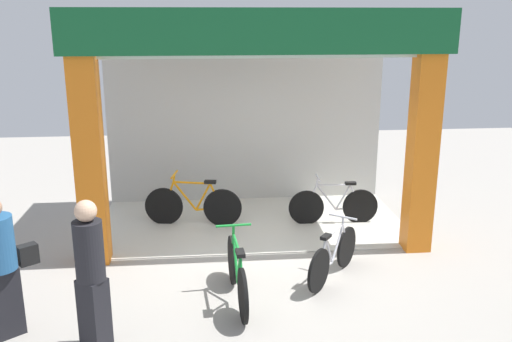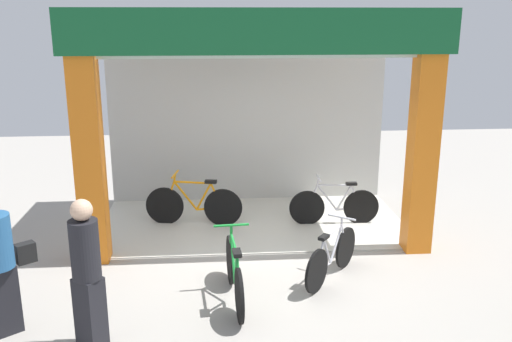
% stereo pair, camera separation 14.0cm
% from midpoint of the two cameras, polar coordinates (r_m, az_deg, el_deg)
% --- Properties ---
extents(ground_plane, '(18.65, 18.65, 0.00)m').
position_cam_midpoint_polar(ground_plane, '(8.71, 0.83, -8.54)').
color(ground_plane, '#9E9991').
rests_on(ground_plane, ground).
extents(shop_facade, '(5.52, 3.09, 3.67)m').
position_cam_midpoint_polar(shop_facade, '(9.56, 0.04, 6.08)').
color(shop_facade, beige).
rests_on(shop_facade, ground).
extents(bicycle_inside_0, '(1.69, 0.47, 0.94)m').
position_cam_midpoint_polar(bicycle_inside_0, '(9.81, -5.96, -3.45)').
color(bicycle_inside_0, black).
rests_on(bicycle_inside_0, ground).
extents(bicycle_inside_1, '(1.59, 0.43, 0.87)m').
position_cam_midpoint_polar(bicycle_inside_1, '(9.90, 8.44, -3.52)').
color(bicycle_inside_1, black).
rests_on(bicycle_inside_1, ground).
extents(bicycle_parked_0, '(0.47, 1.70, 0.94)m').
position_cam_midpoint_polar(bicycle_parked_0, '(7.25, -1.66, -10.50)').
color(bicycle_parked_0, black).
rests_on(bicycle_parked_0, ground).
extents(bicycle_parked_1, '(0.96, 1.25, 0.84)m').
position_cam_midpoint_polar(bicycle_parked_1, '(7.90, 8.27, -8.67)').
color(bicycle_parked_1, black).
rests_on(bicycle_parked_1, ground).
extents(pedestrian_0, '(0.44, 0.44, 1.74)m').
position_cam_midpoint_polar(pedestrian_0, '(6.31, -16.30, -10.07)').
color(pedestrian_0, black).
rests_on(pedestrian_0, ground).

